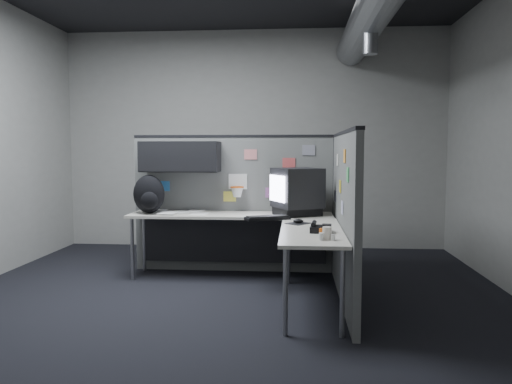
# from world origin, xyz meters

# --- Properties ---
(room) EXTENTS (5.62, 5.62, 3.22)m
(room) POSITION_xyz_m (0.56, 0.00, 2.10)
(room) COLOR black
(room) RESTS_ON ground
(partition_back) EXTENTS (2.44, 0.42, 1.63)m
(partition_back) POSITION_xyz_m (-0.25, 1.23, 1.00)
(partition_back) COLOR #5E5F5D
(partition_back) RESTS_ON ground
(partition_right) EXTENTS (0.07, 2.23, 1.63)m
(partition_right) POSITION_xyz_m (1.10, 0.22, 0.82)
(partition_right) COLOR #5E5F5D
(partition_right) RESTS_ON ground
(desk) EXTENTS (2.31, 2.11, 0.73)m
(desk) POSITION_xyz_m (0.15, 0.70, 0.61)
(desk) COLOR beige
(desk) RESTS_ON ground
(monitor) EXTENTS (0.62, 0.62, 0.52)m
(monitor) POSITION_xyz_m (0.65, 0.93, 1.00)
(monitor) COLOR black
(monitor) RESTS_ON desk
(keyboard) EXTENTS (0.49, 0.34, 0.04)m
(keyboard) POSITION_xyz_m (0.34, 0.54, 0.75)
(keyboard) COLOR black
(keyboard) RESTS_ON desk
(mouse) EXTENTS (0.27, 0.28, 0.05)m
(mouse) POSITION_xyz_m (0.66, 0.29, 0.75)
(mouse) COLOR black
(mouse) RESTS_ON desk
(phone) EXTENTS (0.20, 0.22, 0.09)m
(phone) POSITION_xyz_m (0.85, -0.20, 0.76)
(phone) COLOR black
(phone) RESTS_ON desk
(bottles) EXTENTS (0.14, 0.15, 0.08)m
(bottles) POSITION_xyz_m (0.87, -0.55, 0.76)
(bottles) COLOR silver
(bottles) RESTS_ON desk
(cup) EXTENTS (0.08, 0.08, 0.10)m
(cup) POSITION_xyz_m (0.89, -0.56, 0.78)
(cup) COLOR silver
(cup) RESTS_ON desk
(papers) EXTENTS (0.72, 0.46, 0.02)m
(papers) POSITION_xyz_m (-0.72, 1.02, 0.74)
(papers) COLOR white
(papers) RESTS_ON desk
(backpack) EXTENTS (0.37, 0.34, 0.44)m
(backpack) POSITION_xyz_m (-1.03, 0.94, 0.94)
(backpack) COLOR black
(backpack) RESTS_ON desk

